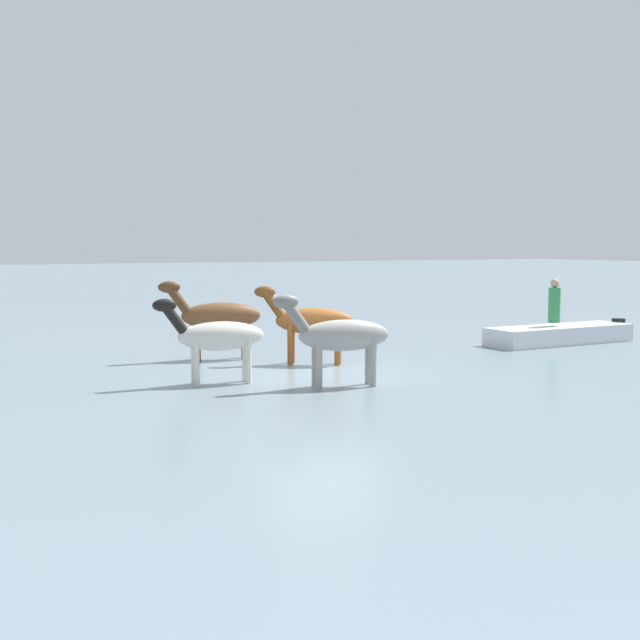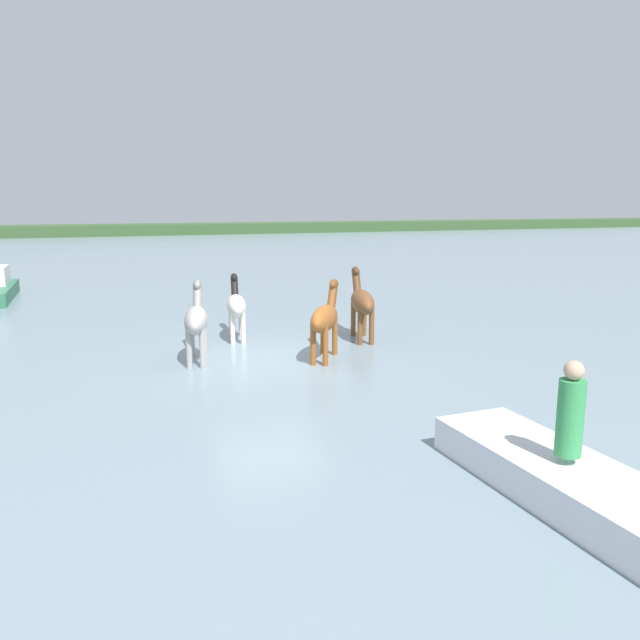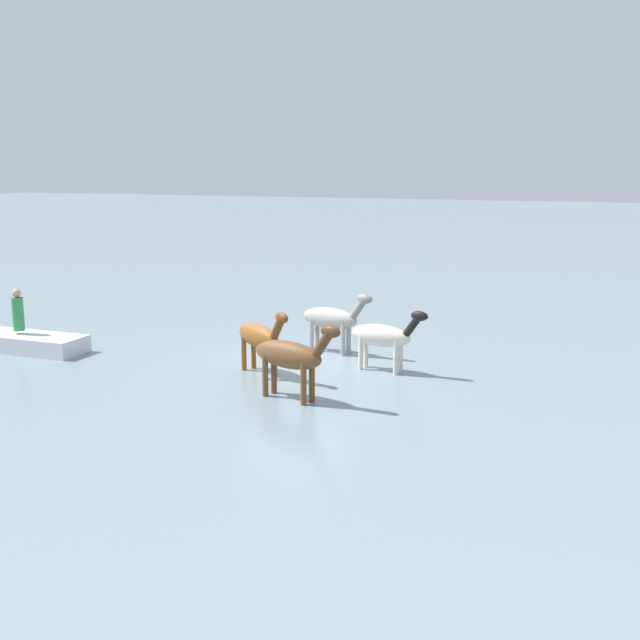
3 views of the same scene
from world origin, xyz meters
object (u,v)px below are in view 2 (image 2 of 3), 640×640
(boat_motor_center, at_px, (579,495))
(horse_dark_mare, at_px, (196,320))
(horse_chestnut_trailing, at_px, (236,306))
(horse_lead, at_px, (362,302))
(horse_pinto_flank, at_px, (325,318))
(person_helmsman_aft, at_px, (571,412))

(boat_motor_center, bearing_deg, horse_dark_mare, 18.72)
(horse_dark_mare, distance_m, boat_motor_center, 9.19)
(horse_chestnut_trailing, bearing_deg, horse_lead, -100.09)
(horse_pinto_flank, xyz_separation_m, horse_chestnut_trailing, (-1.46, 2.78, -0.05))
(horse_dark_mare, distance_m, horse_chestnut_trailing, 2.39)
(horse_dark_mare, distance_m, horse_lead, 4.59)
(horse_dark_mare, height_order, horse_lead, horse_lead)
(horse_dark_mare, bearing_deg, horse_pinto_flank, -93.90)
(horse_dark_mare, xyz_separation_m, horse_lead, (4.53, 0.78, 0.04))
(horse_lead, distance_m, person_helmsman_aft, 9.26)
(horse_dark_mare, height_order, boat_motor_center, horse_dark_mare)
(horse_chestnut_trailing, distance_m, person_helmsman_aft, 10.46)
(horse_lead, xyz_separation_m, person_helmsman_aft, (-1.42, -9.15, 0.11))
(horse_dark_mare, relative_size, boat_motor_center, 0.50)
(horse_dark_mare, distance_m, person_helmsman_aft, 8.93)
(horse_chestnut_trailing, xyz_separation_m, person_helmsman_aft, (1.72, -10.32, 0.21))
(horse_lead, relative_size, horse_chestnut_trailing, 1.10)
(horse_pinto_flank, xyz_separation_m, boat_motor_center, (0.26, -7.79, -0.80))
(horse_pinto_flank, bearing_deg, boat_motor_center, -144.74)
(horse_dark_mare, bearing_deg, boat_motor_center, -147.89)
(horse_lead, bearing_deg, horse_chestnut_trailing, 84.42)
(horse_dark_mare, xyz_separation_m, person_helmsman_aft, (3.11, -8.37, 0.15))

